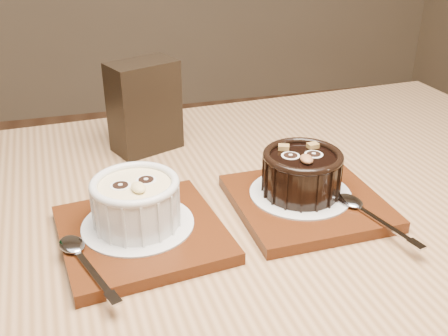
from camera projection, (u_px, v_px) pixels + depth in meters
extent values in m
cube|color=olive|center=(213.00, 240.00, 0.64)|extent=(1.24, 0.86, 0.04)
cylinder|color=olive|center=(386.00, 246.00, 1.27)|extent=(0.06, 0.06, 0.71)
cube|color=#50230D|center=(142.00, 234.00, 0.60)|extent=(0.20, 0.20, 0.01)
cylinder|color=silver|center=(138.00, 224.00, 0.61)|extent=(0.13, 0.13, 0.00)
cylinder|color=silver|center=(136.00, 205.00, 0.60)|extent=(0.10, 0.10, 0.05)
cylinder|color=beige|center=(135.00, 186.00, 0.58)|extent=(0.08, 0.08, 0.00)
torus|color=silver|center=(134.00, 184.00, 0.58)|extent=(0.10, 0.10, 0.01)
cylinder|color=black|center=(120.00, 185.00, 0.58)|extent=(0.02, 0.02, 0.00)
cylinder|color=black|center=(146.00, 179.00, 0.59)|extent=(0.02, 0.02, 0.00)
ellipsoid|color=#E9D188|center=(138.00, 187.00, 0.57)|extent=(0.02, 0.03, 0.01)
cube|color=#50230D|center=(307.00, 202.00, 0.67)|extent=(0.18, 0.18, 0.01)
cylinder|color=silver|center=(300.00, 193.00, 0.67)|extent=(0.13, 0.13, 0.00)
cylinder|color=black|center=(302.00, 175.00, 0.66)|extent=(0.10, 0.10, 0.05)
cylinder|color=black|center=(303.00, 158.00, 0.65)|extent=(0.08, 0.08, 0.00)
torus|color=black|center=(303.00, 156.00, 0.65)|extent=(0.10, 0.10, 0.01)
cylinder|color=black|center=(291.00, 155.00, 0.65)|extent=(0.02, 0.02, 0.00)
cylinder|color=black|center=(314.00, 154.00, 0.65)|extent=(0.02, 0.02, 0.00)
ellipsoid|color=brown|center=(307.00, 159.00, 0.63)|extent=(0.02, 0.02, 0.01)
cube|color=brown|center=(284.00, 147.00, 0.67)|extent=(0.02, 0.02, 0.01)
cube|color=brown|center=(313.00, 146.00, 0.67)|extent=(0.01, 0.01, 0.01)
cube|color=black|center=(144.00, 107.00, 0.80)|extent=(0.12, 0.09, 0.14)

